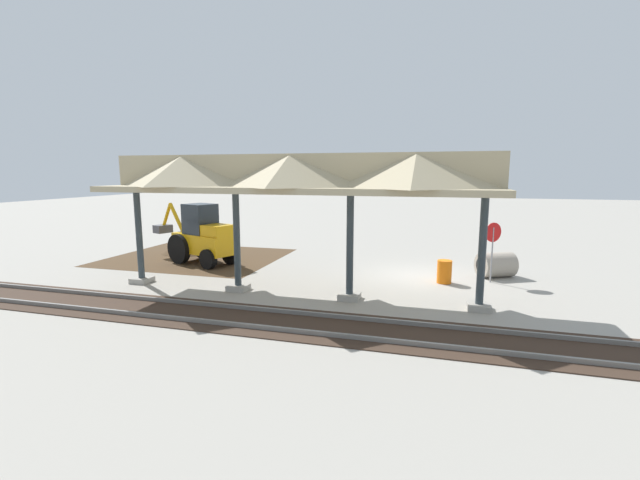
% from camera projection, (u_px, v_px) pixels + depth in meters
% --- Properties ---
extents(ground_plane, '(120.00, 120.00, 0.00)m').
position_uv_depth(ground_plane, '(419.00, 277.00, 17.72)').
color(ground_plane, '#9E998E').
extents(dirt_work_zone, '(8.38, 7.00, 0.01)m').
position_uv_depth(dirt_work_zone, '(197.00, 257.00, 21.75)').
color(dirt_work_zone, '#4C3823').
rests_on(dirt_work_zone, ground).
extents(platform_canopy, '(13.66, 3.20, 4.90)m').
position_uv_depth(platform_canopy, '(291.00, 176.00, 14.46)').
color(platform_canopy, '#9E998E').
rests_on(platform_canopy, ground).
extents(rail_tracks, '(60.00, 2.58, 0.15)m').
position_uv_depth(rail_tracks, '(406.00, 334.00, 11.34)').
color(rail_tracks, slate).
rests_on(rail_tracks, ground).
extents(stop_sign, '(0.63, 0.48, 2.36)m').
position_uv_depth(stop_sign, '(493.00, 239.00, 16.56)').
color(stop_sign, gray).
rests_on(stop_sign, ground).
extents(backhoe, '(5.21, 2.96, 2.82)m').
position_uv_depth(backhoe, '(202.00, 237.00, 20.17)').
color(backhoe, orange).
rests_on(backhoe, ground).
extents(dirt_mound, '(5.91, 5.91, 1.63)m').
position_uv_depth(dirt_mound, '(189.00, 252.00, 23.21)').
color(dirt_mound, '#4C3823').
rests_on(dirt_mound, ground).
extents(concrete_pipe, '(1.70, 1.55, 1.02)m').
position_uv_depth(concrete_pipe, '(496.00, 265.00, 17.61)').
color(concrete_pipe, '#9E9384').
rests_on(concrete_pipe, ground).
extents(traffic_barrel, '(0.56, 0.56, 0.90)m').
position_uv_depth(traffic_barrel, '(444.00, 272.00, 16.65)').
color(traffic_barrel, orange).
rests_on(traffic_barrel, ground).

